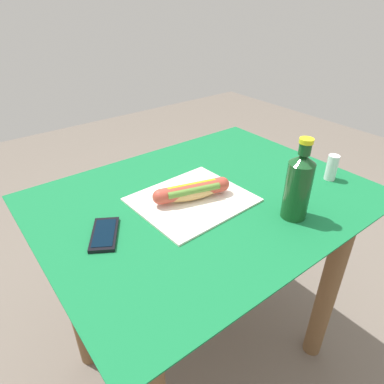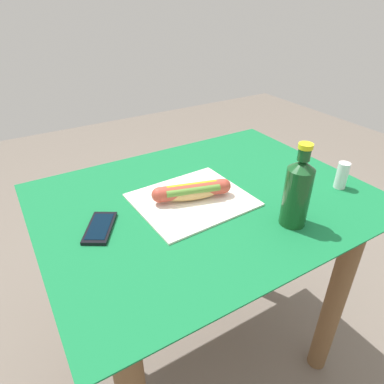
{
  "view_description": "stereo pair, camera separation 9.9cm",
  "coord_description": "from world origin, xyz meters",
  "px_view_note": "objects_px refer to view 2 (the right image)",
  "views": [
    {
      "loc": [
        0.57,
        0.67,
        1.33
      ],
      "look_at": [
        0.05,
        -0.01,
        0.81
      ],
      "focal_mm": 31.76,
      "sensor_mm": 36.0,
      "label": 1
    },
    {
      "loc": [
        0.49,
        0.72,
        1.33
      ],
      "look_at": [
        0.05,
        -0.01,
        0.81
      ],
      "focal_mm": 31.76,
      "sensor_mm": 36.0,
      "label": 2
    }
  ],
  "objects_px": {
    "hot_dog": "(192,191)",
    "cell_phone": "(100,228)",
    "soda_bottle": "(297,191)",
    "salt_shaker": "(342,175)"
  },
  "relations": [
    {
      "from": "hot_dog",
      "to": "cell_phone",
      "type": "relative_size",
      "value": 1.57
    },
    {
      "from": "soda_bottle",
      "to": "hot_dog",
      "type": "bearing_deg",
      "value": -53.25
    },
    {
      "from": "cell_phone",
      "to": "hot_dog",
      "type": "bearing_deg",
      "value": 178.74
    },
    {
      "from": "hot_dog",
      "to": "soda_bottle",
      "type": "relative_size",
      "value": 1.01
    },
    {
      "from": "soda_bottle",
      "to": "salt_shaker",
      "type": "distance_m",
      "value": 0.28
    },
    {
      "from": "hot_dog",
      "to": "salt_shaker",
      "type": "bearing_deg",
      "value": 158.76
    },
    {
      "from": "hot_dog",
      "to": "cell_phone",
      "type": "xyz_separation_m",
      "value": [
        0.28,
        -0.01,
        -0.03
      ]
    },
    {
      "from": "hot_dog",
      "to": "salt_shaker",
      "type": "relative_size",
      "value": 2.73
    },
    {
      "from": "cell_phone",
      "to": "salt_shaker",
      "type": "relative_size",
      "value": 1.74
    },
    {
      "from": "soda_bottle",
      "to": "salt_shaker",
      "type": "bearing_deg",
      "value": -167.25
    }
  ]
}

